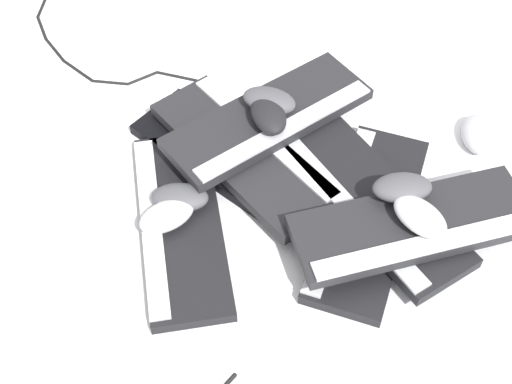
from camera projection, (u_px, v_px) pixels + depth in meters
name	position (u px, v px, depth m)	size (l,w,h in m)	color
ground_plane	(294.00, 216.00, 1.39)	(3.20, 3.20, 0.00)	white
keyboard_0	(232.00, 159.00, 1.47)	(0.41, 0.42, 0.03)	black
keyboard_1	(180.00, 223.00, 1.36)	(0.45, 0.20, 0.03)	black
keyboard_2	(367.00, 216.00, 1.37)	(0.46, 0.31, 0.03)	black
keyboard_3	(371.00, 200.00, 1.36)	(0.46, 0.35, 0.03)	black
keyboard_4	(413.00, 226.00, 1.29)	(0.24, 0.46, 0.03)	#232326
keyboard_5	(243.00, 152.00, 1.44)	(0.44, 0.38, 0.03)	#232326
keyboard_6	(269.00, 119.00, 1.45)	(0.37, 0.45, 0.03)	#232326
mouse_0	(420.00, 217.00, 1.25)	(0.11, 0.07, 0.04)	silver
mouse_1	(269.00, 100.00, 1.44)	(0.11, 0.07, 0.04)	#4C4C51
mouse_2	(180.00, 198.00, 1.36)	(0.11, 0.07, 0.04)	#4C4C51
mouse_3	(402.00, 188.00, 1.29)	(0.11, 0.07, 0.04)	#4C4C51
mouse_4	(167.00, 216.00, 1.33)	(0.11, 0.07, 0.04)	silver
mouse_5	(477.00, 134.00, 1.50)	(0.11, 0.07, 0.04)	#B7B7BC
mouse_6	(268.00, 115.00, 1.41)	(0.11, 0.07, 0.04)	black
cable_1	(86.00, 45.00, 1.70)	(0.41, 0.40, 0.01)	black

